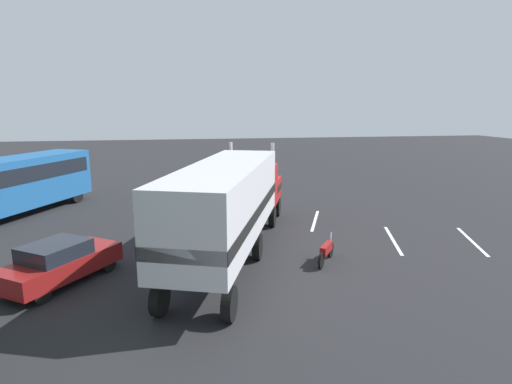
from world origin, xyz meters
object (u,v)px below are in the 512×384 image
object	(u,v)px
person_bystander	(188,231)
parked_bus	(10,182)
parked_car	(60,262)
motorcycle	(326,251)
semi_truck	(232,200)

from	to	relation	value
person_bystander	parked_bus	distance (m)	12.64
parked_car	parked_bus	bearing A→B (deg)	27.10
parked_car	motorcycle	xyz separation A→B (m)	(0.30, -10.23, -0.33)
parked_car	motorcycle	bearing A→B (deg)	-88.33
semi_truck	parked_bus	distance (m)	14.76
person_bystander	parked_car	bearing A→B (deg)	121.05
parked_car	motorcycle	world-z (taller)	parked_car
parked_bus	parked_car	xyz separation A→B (m)	(-10.44, -5.34, -1.26)
parked_bus	motorcycle	distance (m)	18.65
motorcycle	person_bystander	bearing A→B (deg)	65.75
parked_bus	motorcycle	size ratio (longest dim) A/B	6.14
semi_truck	parked_bus	size ratio (longest dim) A/B	1.28
semi_truck	person_bystander	size ratio (longest dim) A/B	8.69
semi_truck	parked_bus	xyz separation A→B (m)	(8.81, 11.84, -0.46)
semi_truck	person_bystander	world-z (taller)	semi_truck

